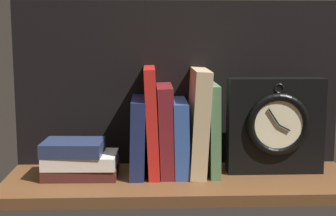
% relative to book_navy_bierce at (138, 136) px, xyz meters
% --- Properties ---
extents(ground_plane, '(0.82, 0.28, 0.03)m').
position_rel_book_navy_bierce_xyz_m(ground_plane, '(0.10, -0.04, -0.10)').
color(ground_plane, brown).
extents(back_panel, '(0.82, 0.01, 0.41)m').
position_rel_book_navy_bierce_xyz_m(back_panel, '(0.10, 0.09, 0.12)').
color(back_panel, black).
rests_on(back_panel, ground_plane).
extents(book_navy_bierce, '(0.04, 0.17, 0.18)m').
position_rel_book_navy_bierce_xyz_m(book_navy_bierce, '(0.00, 0.00, 0.00)').
color(book_navy_bierce, '#192147').
rests_on(book_navy_bierce, ground_plane).
extents(book_red_requiem, '(0.04, 0.16, 0.26)m').
position_rel_book_navy_bierce_xyz_m(book_red_requiem, '(0.03, 0.00, 0.04)').
color(book_red_requiem, red).
rests_on(book_red_requiem, ground_plane).
extents(book_maroon_dawkins, '(0.04, 0.16, 0.21)m').
position_rel_book_navy_bierce_xyz_m(book_maroon_dawkins, '(0.07, 0.00, 0.02)').
color(book_maroon_dawkins, maroon).
rests_on(book_maroon_dawkins, ground_plane).
extents(book_blue_modern, '(0.04, 0.16, 0.18)m').
position_rel_book_navy_bierce_xyz_m(book_blue_modern, '(0.10, 0.00, -0.00)').
color(book_blue_modern, '#2D4C8E').
rests_on(book_blue_modern, ground_plane).
extents(book_tan_shortstories, '(0.05, 0.17, 0.25)m').
position_rel_book_navy_bierce_xyz_m(book_tan_shortstories, '(0.14, 0.00, 0.03)').
color(book_tan_shortstories, tan).
rests_on(book_tan_shortstories, ground_plane).
extents(book_green_romantic, '(0.03, 0.15, 0.22)m').
position_rel_book_navy_bierce_xyz_m(book_green_romantic, '(0.18, 0.00, 0.02)').
color(book_green_romantic, '#476B44').
rests_on(book_green_romantic, ground_plane).
extents(framed_clock, '(0.23, 0.06, 0.23)m').
position_rel_book_navy_bierce_xyz_m(framed_clock, '(0.33, -0.01, 0.03)').
color(framed_clock, black).
rests_on(framed_clock, ground_plane).
extents(book_stack_side, '(0.17, 0.12, 0.09)m').
position_rel_book_navy_bierce_xyz_m(book_stack_side, '(-0.14, -0.03, -0.05)').
color(book_stack_side, '#471E19').
rests_on(book_stack_side, ground_plane).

